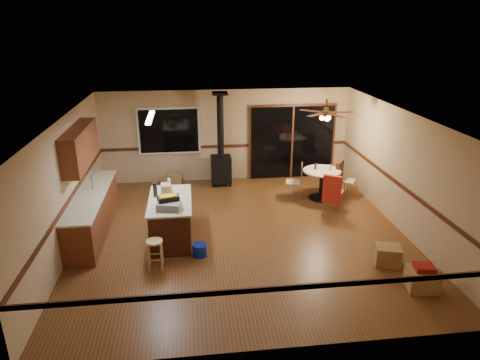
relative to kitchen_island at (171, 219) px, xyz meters
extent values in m
plane|color=brown|center=(1.50, 0.00, -0.45)|extent=(7.00, 7.00, 0.00)
plane|color=silver|center=(1.50, 0.00, 2.15)|extent=(7.00, 7.00, 0.00)
plane|color=tan|center=(1.50, 3.50, 0.85)|extent=(7.00, 0.00, 7.00)
plane|color=tan|center=(1.50, -3.50, 0.85)|extent=(7.00, 0.00, 7.00)
plane|color=tan|center=(-2.00, 0.00, 0.85)|extent=(0.00, 7.00, 7.00)
plane|color=tan|center=(5.00, 0.00, 0.85)|extent=(0.00, 7.00, 7.00)
cube|color=black|center=(-0.10, 3.45, 1.05)|extent=(1.72, 0.10, 1.32)
cube|color=black|center=(3.40, 3.45, 0.60)|extent=(2.52, 0.10, 2.10)
cube|color=brown|center=(-1.70, 0.50, -0.02)|extent=(0.60, 3.00, 0.86)
cube|color=beige|center=(-1.70, 0.50, 0.43)|extent=(0.64, 3.04, 0.04)
cube|color=brown|center=(-1.83, 0.70, 1.45)|extent=(0.35, 2.00, 0.80)
cube|color=#36180D|center=(0.00, 0.00, -0.02)|extent=(0.80, 1.60, 0.86)
cube|color=beige|center=(0.00, 0.00, 0.43)|extent=(0.88, 1.68, 0.04)
cube|color=black|center=(1.30, 3.05, 0.00)|extent=(0.55, 0.50, 0.75)
cylinder|color=black|center=(1.30, 3.05, 1.26)|extent=(0.18, 0.18, 1.77)
cylinder|color=brown|center=(3.79, 1.73, 1.80)|extent=(0.24, 0.24, 0.10)
cylinder|color=brown|center=(3.79, 1.73, 2.07)|extent=(0.05, 0.05, 0.16)
sphere|color=#FFD88C|center=(3.79, 1.73, 1.68)|extent=(0.16, 0.16, 0.16)
cube|color=white|center=(-0.30, 0.30, 2.11)|extent=(0.10, 1.20, 0.04)
cube|color=slate|center=(0.00, -0.53, 0.52)|extent=(0.50, 0.35, 0.14)
cube|color=black|center=(-0.01, -0.39, 0.56)|extent=(0.45, 0.31, 0.23)
cube|color=gold|center=(-0.01, -0.39, 0.69)|extent=(0.38, 0.26, 0.03)
cube|color=olive|center=(-0.09, 0.38, 0.54)|extent=(0.23, 0.30, 0.19)
cylinder|color=black|center=(-0.30, 0.21, 0.60)|extent=(0.11, 0.11, 0.30)
cylinder|color=#D84C8C|center=(0.16, -0.16, 0.55)|extent=(0.08, 0.08, 0.21)
cylinder|color=white|center=(-0.03, 0.72, 0.55)|extent=(0.08, 0.08, 0.20)
cylinder|color=tan|center=(-0.27, -1.13, -0.17)|extent=(0.36, 0.36, 0.57)
cylinder|color=#0B229E|center=(0.57, -0.79, -0.33)|extent=(0.34, 0.34, 0.24)
cylinder|color=black|center=(3.79, 1.73, -0.43)|extent=(0.60, 0.60, 0.04)
cylinder|color=black|center=(3.79, 1.73, -0.06)|extent=(0.10, 0.10, 0.70)
cylinder|color=beige|center=(3.79, 1.73, 0.31)|extent=(0.96, 0.96, 0.04)
cylinder|color=#590C14|center=(3.64, 1.83, 0.40)|extent=(0.06, 0.06, 0.15)
cylinder|color=beige|center=(3.97, 1.68, 0.40)|extent=(0.07, 0.07, 0.16)
cube|color=tan|center=(3.09, 1.83, 0.00)|extent=(0.49, 0.49, 0.03)
cube|color=slate|center=(3.27, 1.78, 0.25)|extent=(0.13, 0.39, 0.50)
cube|color=tan|center=(3.89, 1.03, 0.00)|extent=(0.55, 0.55, 0.03)
cube|color=slate|center=(3.79, 0.87, 0.25)|extent=(0.35, 0.24, 0.50)
cube|color=#AA2213|center=(3.77, 0.85, 0.15)|extent=(0.43, 0.32, 0.70)
cube|color=tan|center=(4.49, 1.78, 0.00)|extent=(0.56, 0.56, 0.03)
cube|color=slate|center=(4.33, 1.89, 0.25)|extent=(0.25, 0.35, 0.50)
cube|color=#351F14|center=(4.31, 1.90, 0.15)|extent=(0.33, 0.42, 0.70)
cube|color=olive|center=(-0.07, 3.10, -0.28)|extent=(0.54, 0.48, 0.36)
cube|color=olive|center=(4.34, -2.38, -0.26)|extent=(0.57, 0.50, 0.38)
cube|color=olive|center=(4.11, -1.53, -0.27)|extent=(0.55, 0.51, 0.37)
cube|color=maroon|center=(4.34, -2.38, -0.03)|extent=(0.36, 0.32, 0.09)
camera|label=1|loc=(0.46, -8.24, 3.93)|focal=32.00mm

